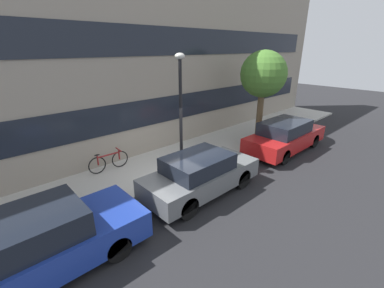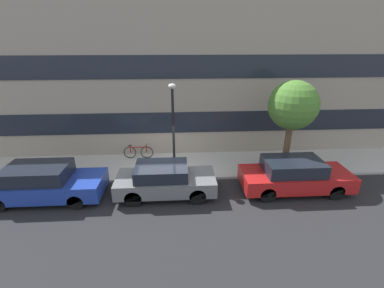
# 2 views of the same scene
# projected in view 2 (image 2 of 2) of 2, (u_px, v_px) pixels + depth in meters

# --- Properties ---
(ground_plane) EXTENTS (56.00, 56.00, 0.00)m
(ground_plane) POSITION_uv_depth(u_px,v_px,m) (165.00, 181.00, 11.43)
(ground_plane) COLOR #232326
(sidewalk_strip) EXTENTS (28.00, 2.76, 0.11)m
(sidewalk_strip) POSITION_uv_depth(u_px,v_px,m) (166.00, 166.00, 12.68)
(sidewalk_strip) COLOR #B2AFA8
(sidewalk_strip) RESTS_ON ground_plane
(rowhouse_facade) EXTENTS (28.00, 1.02, 8.41)m
(rowhouse_facade) POSITION_uv_depth(u_px,v_px,m) (164.00, 75.00, 12.78)
(rowhouse_facade) COLOR gray
(rowhouse_facade) RESTS_ON ground_plane
(parked_car_blue) EXTENTS (4.46, 1.71, 1.43)m
(parked_car_blue) POSITION_uv_depth(u_px,v_px,m) (43.00, 183.00, 9.94)
(parked_car_blue) COLOR #1E3899
(parked_car_blue) RESTS_ON ground_plane
(parked_car_grey) EXTENTS (3.92, 1.62, 1.32)m
(parked_car_grey) POSITION_uv_depth(u_px,v_px,m) (165.00, 180.00, 10.21)
(parked_car_grey) COLOR slate
(parked_car_grey) RESTS_ON ground_plane
(parked_car_red) EXTENTS (4.41, 1.67, 1.40)m
(parked_car_red) POSITION_uv_depth(u_px,v_px,m) (294.00, 175.00, 10.50)
(parked_car_red) COLOR #AD1919
(parked_car_red) RESTS_ON ground_plane
(fire_hydrant) EXTENTS (0.56, 0.31, 0.78)m
(fire_hydrant) POSITION_uv_depth(u_px,v_px,m) (50.00, 169.00, 11.39)
(fire_hydrant) COLOR red
(fire_hydrant) RESTS_ON sidewalk_strip
(bicycle) EXTENTS (1.52, 0.44, 0.74)m
(bicycle) POSITION_uv_depth(u_px,v_px,m) (138.00, 152.00, 13.24)
(bicycle) COLOR black
(bicycle) RESTS_ON sidewalk_strip
(street_tree) EXTENTS (2.12, 2.12, 4.19)m
(street_tree) POSITION_uv_depth(u_px,v_px,m) (293.00, 106.00, 10.98)
(street_tree) COLOR brown
(street_tree) RESTS_ON sidewalk_strip
(lamp_post) EXTENTS (0.32, 0.32, 4.13)m
(lamp_post) POSITION_uv_depth(u_px,v_px,m) (173.00, 121.00, 10.71)
(lamp_post) COLOR black
(lamp_post) RESTS_ON sidewalk_strip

